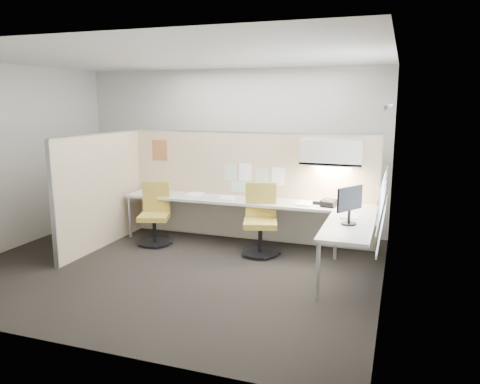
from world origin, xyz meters
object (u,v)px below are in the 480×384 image
at_px(monitor, 350,203).
at_px(phone, 328,203).
at_px(chair_left, 155,216).
at_px(chair_right, 260,222).
at_px(desk, 263,211).

xyz_separation_m(monitor, phone, (-0.40, 0.93, -0.23)).
relative_size(chair_left, phone, 4.02).
bearing_deg(chair_right, desk, 81.34).
relative_size(desk, phone, 16.56).
distance_m(desk, phone, 0.99).
height_order(monitor, phone, monitor).
bearing_deg(desk, phone, 4.77).
bearing_deg(monitor, desk, 90.72).
bearing_deg(chair_right, chair_left, 166.85).
height_order(chair_left, chair_right, chair_right).
relative_size(chair_right, phone, 4.29).
distance_m(chair_left, monitor, 3.18).
bearing_deg(monitor, chair_left, 111.76).
height_order(chair_right, phone, chair_right).
bearing_deg(chair_left, chair_right, -14.98).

